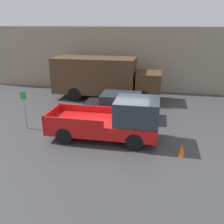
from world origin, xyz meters
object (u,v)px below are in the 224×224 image
delivery_truck (103,77)px  car (120,105)px  traffic_cone (182,150)px  parking_sign (25,107)px  pickup_truck (114,120)px

delivery_truck → car: bearing=-63.3°
traffic_cone → parking_sign: bearing=169.2°
delivery_truck → parking_sign: size_ratio=3.67×
car → traffic_cone: 5.46m
car → parking_sign: parking_sign is taller
parking_sign → traffic_cone: (8.18, -1.57, -0.93)m
car → pickup_truck: bearing=-85.8°
delivery_truck → parking_sign: 7.12m
pickup_truck → delivery_truck: (-2.16, 6.96, 0.69)m
pickup_truck → car: size_ratio=1.27×
delivery_truck → traffic_cone: size_ratio=13.01×
car → delivery_truck: 4.41m
pickup_truck → parking_sign: 5.01m
car → parking_sign: 5.47m
parking_sign → traffic_cone: parking_sign is taller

